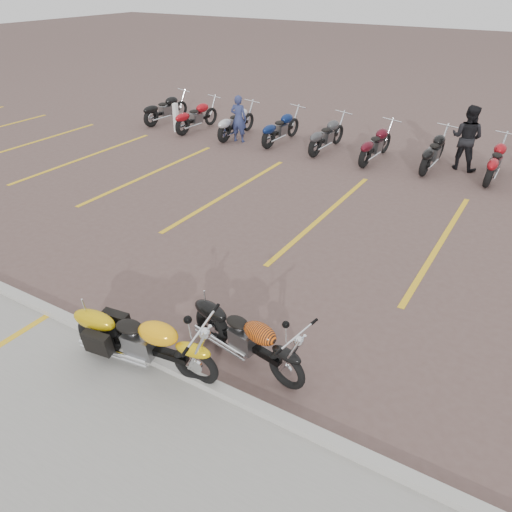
{
  "coord_description": "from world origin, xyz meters",
  "views": [
    {
      "loc": [
        4.22,
        -6.01,
        5.07
      ],
      "look_at": [
        0.31,
        0.39,
        0.75
      ],
      "focal_mm": 35.0,
      "sensor_mm": 36.0,
      "label": 1
    }
  ],
  "objects": [
    {
      "name": "ground",
      "position": [
        0.0,
        0.0,
        0.0
      ],
      "size": [
        100.0,
        100.0,
        0.0
      ],
      "primitive_type": "plane",
      "color": "brown",
      "rests_on": "ground"
    },
    {
      "name": "concrete_apron",
      "position": [
        0.0,
        -4.5,
        0.01
      ],
      "size": [
        60.0,
        5.0,
        0.01
      ],
      "primitive_type": "cube",
      "color": "#9E9B93",
      "rests_on": "ground"
    },
    {
      "name": "curb",
      "position": [
        0.0,
        -2.0,
        0.06
      ],
      "size": [
        60.0,
        0.18,
        0.12
      ],
      "primitive_type": "cube",
      "color": "#ADAAA3",
      "rests_on": "ground"
    },
    {
      "name": "parking_stripes",
      "position": [
        0.0,
        4.0,
        0.0
      ],
      "size": [
        38.0,
        5.5,
        0.01
      ],
      "primitive_type": null,
      "color": "yellow",
      "rests_on": "ground"
    },
    {
      "name": "yellow_cruiser",
      "position": [
        -0.06,
        -2.12,
        0.48
      ],
      "size": [
        2.34,
        0.5,
        0.97
      ],
      "rotation": [
        0.14,
        0.0,
        0.14
      ],
      "color": "black",
      "rests_on": "ground"
    },
    {
      "name": "flame_cruiser",
      "position": [
        1.13,
        -1.26,
        0.43
      ],
      "size": [
        2.09,
        0.52,
        0.87
      ],
      "rotation": [
        0.06,
        0.0,
        -0.18
      ],
      "color": "black",
      "rests_on": "ground"
    },
    {
      "name": "person_a",
      "position": [
        -4.94,
        7.86,
        0.77
      ],
      "size": [
        0.61,
        0.46,
        1.53
      ],
      "primitive_type": "imported",
      "rotation": [
        0.0,
        0.0,
        3.31
      ],
      "color": "navy",
      "rests_on": "ground"
    },
    {
      "name": "person_b",
      "position": [
        2.06,
        9.01,
        0.92
      ],
      "size": [
        1.0,
        0.84,
        1.84
      ],
      "primitive_type": "imported",
      "rotation": [
        0.0,
        0.0,
        2.97
      ],
      "color": "black",
      "rests_on": "ground"
    },
    {
      "name": "bollard",
      "position": [
        -7.48,
        7.67,
        0.5
      ],
      "size": [
        0.15,
        0.15,
        1.0
      ],
      "primitive_type": "cube",
      "rotation": [
        0.0,
        0.0,
        -0.0
      ],
      "color": "white",
      "rests_on": "ground"
    },
    {
      "name": "bg_bike_row",
      "position": [
        0.46,
        8.48,
        0.55
      ],
      "size": [
        18.85,
        2.02,
        1.1
      ],
      "color": "black",
      "rests_on": "ground"
    }
  ]
}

